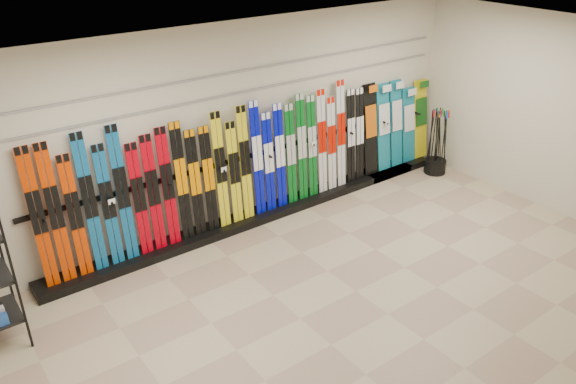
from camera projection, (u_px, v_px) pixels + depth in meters
floor at (356, 291)px, 7.08m from camera, size 8.00×8.00×0.00m
back_wall at (245, 125)px, 8.20m from camera, size 8.00×0.00×8.00m
right_wall at (555, 116)px, 8.54m from camera, size 0.00×5.00×5.00m
ceiling at (372, 53)px, 5.73m from camera, size 8.00×8.00×0.00m
ski_rack_base at (268, 212)px, 8.81m from camera, size 8.00×0.40×0.12m
skis at (225, 171)px, 8.05m from camera, size 5.37×0.18×1.84m
snowboards at (396, 125)px, 10.02m from camera, size 1.58×0.24×1.59m
pole_bin at (435, 166)px, 10.23m from camera, size 0.38×0.38×0.25m
ski_poles at (437, 142)px, 10.00m from camera, size 0.35×0.33×1.18m
slatwall_rail_0 at (244, 92)px, 7.96m from camera, size 7.60×0.02×0.03m
slatwall_rail_1 at (244, 71)px, 7.82m from camera, size 7.60×0.02×0.03m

